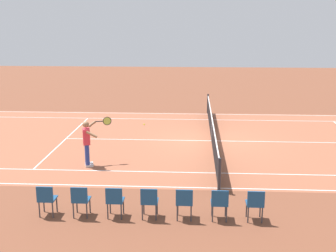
{
  "coord_description": "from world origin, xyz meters",
  "views": [
    {
      "loc": [
        0.82,
        18.49,
        5.15
      ],
      "look_at": [
        1.83,
        1.08,
        0.9
      ],
      "focal_mm": 47.23,
      "sensor_mm": 36.0,
      "label": 1
    }
  ],
  "objects_px": {
    "spectator_chair_5": "(80,199)",
    "spectator_chair_0": "(255,203)",
    "spectator_chair_4": "(115,200)",
    "tennis_player_near": "(88,141)",
    "tennis_net": "(212,130)",
    "spectator_chair_3": "(149,200)",
    "tennis_ball": "(144,124)",
    "spectator_chair_6": "(46,198)",
    "spectator_chair_1": "(220,202)",
    "spectator_chair_2": "(184,201)"
  },
  "relations": [
    {
      "from": "spectator_chair_1",
      "to": "spectator_chair_4",
      "type": "xyz_separation_m",
      "value": [
        2.75,
        0.0,
        0.0
      ]
    },
    {
      "from": "tennis_net",
      "to": "spectator_chair_2",
      "type": "height_order",
      "value": "tennis_net"
    },
    {
      "from": "spectator_chair_0",
      "to": "spectator_chair_5",
      "type": "xyz_separation_m",
      "value": [
        4.58,
        0.0,
        0.0
      ]
    },
    {
      "from": "spectator_chair_2",
      "to": "spectator_chair_3",
      "type": "bearing_deg",
      "value": 0.0
    },
    {
      "from": "spectator_chair_0",
      "to": "spectator_chair_2",
      "type": "height_order",
      "value": "same"
    },
    {
      "from": "spectator_chair_1",
      "to": "spectator_chair_5",
      "type": "xyz_separation_m",
      "value": [
        3.66,
        0.0,
        0.0
      ]
    },
    {
      "from": "spectator_chair_3",
      "to": "spectator_chair_6",
      "type": "distance_m",
      "value": 2.75
    },
    {
      "from": "tennis_ball",
      "to": "spectator_chair_4",
      "type": "xyz_separation_m",
      "value": [
        -0.4,
        10.52,
        0.49
      ]
    },
    {
      "from": "spectator_chair_1",
      "to": "spectator_chair_3",
      "type": "xyz_separation_m",
      "value": [
        1.83,
        0.0,
        0.0
      ]
    },
    {
      "from": "tennis_ball",
      "to": "spectator_chair_3",
      "type": "relative_size",
      "value": 0.08
    },
    {
      "from": "spectator_chair_2",
      "to": "spectator_chair_6",
      "type": "relative_size",
      "value": 1.0
    },
    {
      "from": "spectator_chair_0",
      "to": "spectator_chair_2",
      "type": "distance_m",
      "value": 1.83
    },
    {
      "from": "tennis_net",
      "to": "spectator_chair_5",
      "type": "bearing_deg",
      "value": 64.17
    },
    {
      "from": "tennis_player_near",
      "to": "spectator_chair_6",
      "type": "bearing_deg",
      "value": 88.24
    },
    {
      "from": "tennis_ball",
      "to": "spectator_chair_5",
      "type": "bearing_deg",
      "value": 87.21
    },
    {
      "from": "spectator_chair_0",
      "to": "spectator_chair_6",
      "type": "height_order",
      "value": "same"
    },
    {
      "from": "spectator_chair_0",
      "to": "tennis_player_near",
      "type": "bearing_deg",
      "value": -37.89
    },
    {
      "from": "spectator_chair_5",
      "to": "spectator_chair_2",
      "type": "bearing_deg",
      "value": 180.0
    },
    {
      "from": "spectator_chair_5",
      "to": "spectator_chair_0",
      "type": "bearing_deg",
      "value": 180.0
    },
    {
      "from": "tennis_player_near",
      "to": "spectator_chair_3",
      "type": "height_order",
      "value": "tennis_player_near"
    },
    {
      "from": "tennis_net",
      "to": "spectator_chair_6",
      "type": "height_order",
      "value": "tennis_net"
    },
    {
      "from": "spectator_chair_0",
      "to": "spectator_chair_1",
      "type": "relative_size",
      "value": 1.0
    },
    {
      "from": "spectator_chair_0",
      "to": "tennis_net",
      "type": "bearing_deg",
      "value": -84.02
    },
    {
      "from": "tennis_net",
      "to": "spectator_chair_1",
      "type": "height_order",
      "value": "tennis_net"
    },
    {
      "from": "spectator_chair_1",
      "to": "spectator_chair_3",
      "type": "height_order",
      "value": "same"
    },
    {
      "from": "spectator_chair_0",
      "to": "spectator_chair_2",
      "type": "relative_size",
      "value": 1.0
    },
    {
      "from": "spectator_chair_0",
      "to": "spectator_chair_6",
      "type": "bearing_deg",
      "value": 0.0
    },
    {
      "from": "spectator_chair_1",
      "to": "spectator_chair_3",
      "type": "bearing_deg",
      "value": 0.0
    },
    {
      "from": "tennis_player_near",
      "to": "tennis_ball",
      "type": "bearing_deg",
      "value": -101.57
    },
    {
      "from": "tennis_player_near",
      "to": "spectator_chair_0",
      "type": "height_order",
      "value": "tennis_player_near"
    },
    {
      "from": "tennis_player_near",
      "to": "spectator_chair_4",
      "type": "height_order",
      "value": "tennis_player_near"
    },
    {
      "from": "spectator_chair_5",
      "to": "spectator_chair_6",
      "type": "relative_size",
      "value": 1.0
    },
    {
      "from": "spectator_chair_6",
      "to": "tennis_ball",
      "type": "bearing_deg",
      "value": -97.73
    },
    {
      "from": "tennis_ball",
      "to": "spectator_chair_1",
      "type": "relative_size",
      "value": 0.08
    },
    {
      "from": "tennis_ball",
      "to": "spectator_chair_1",
      "type": "distance_m",
      "value": 11.0
    },
    {
      "from": "tennis_net",
      "to": "tennis_player_near",
      "type": "xyz_separation_m",
      "value": [
        4.55,
        3.6,
        0.44
      ]
    },
    {
      "from": "spectator_chair_4",
      "to": "spectator_chair_5",
      "type": "distance_m",
      "value": 0.92
    },
    {
      "from": "tennis_ball",
      "to": "spectator_chair_4",
      "type": "distance_m",
      "value": 10.54
    },
    {
      "from": "spectator_chair_0",
      "to": "spectator_chair_5",
      "type": "height_order",
      "value": "same"
    },
    {
      "from": "tennis_player_near",
      "to": "spectator_chair_3",
      "type": "bearing_deg",
      "value": 122.09
    },
    {
      "from": "spectator_chair_0",
      "to": "spectator_chair_3",
      "type": "bearing_deg",
      "value": 0.0
    },
    {
      "from": "spectator_chair_3",
      "to": "spectator_chair_6",
      "type": "xyz_separation_m",
      "value": [
        2.75,
        0.0,
        0.0
      ]
    },
    {
      "from": "spectator_chair_0",
      "to": "spectator_chair_5",
      "type": "relative_size",
      "value": 1.0
    },
    {
      "from": "tennis_player_near",
      "to": "spectator_chair_1",
      "type": "height_order",
      "value": "tennis_player_near"
    },
    {
      "from": "spectator_chair_0",
      "to": "spectator_chair_1",
      "type": "bearing_deg",
      "value": 0.0
    },
    {
      "from": "tennis_player_near",
      "to": "spectator_chair_0",
      "type": "relative_size",
      "value": 1.93
    },
    {
      "from": "spectator_chair_1",
      "to": "spectator_chair_4",
      "type": "height_order",
      "value": "same"
    },
    {
      "from": "tennis_net",
      "to": "spectator_chair_3",
      "type": "xyz_separation_m",
      "value": [
        1.93,
        7.77,
        0.03
      ]
    },
    {
      "from": "tennis_player_near",
      "to": "spectator_chair_1",
      "type": "distance_m",
      "value": 6.11
    },
    {
      "from": "tennis_ball",
      "to": "spectator_chair_3",
      "type": "height_order",
      "value": "spectator_chair_3"
    }
  ]
}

